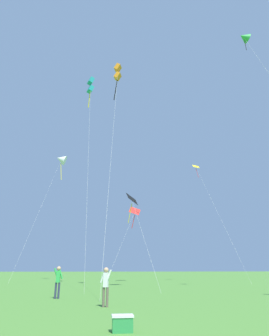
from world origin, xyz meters
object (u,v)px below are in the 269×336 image
at_px(kite_orange_box, 118,73).
at_px(kite_white_distant, 61,159).
at_px(kite_red_high, 134,215).
at_px(kite_black_large, 132,204).
at_px(person_child_small, 106,283).
at_px(kite_green_small, 244,38).
at_px(person_in_blue_jacket, 58,279).
at_px(kite_yellow_diamond, 199,174).
at_px(kite_teal_box, 91,86).
at_px(picnic_cooler, 122,323).

bearing_deg(kite_orange_box, kite_white_distant, 111.31).
height_order(kite_red_high, kite_black_large, kite_red_high).
distance_m(kite_white_distant, person_child_small, 38.07).
distance_m(kite_white_distant, kite_green_small, 32.85).
bearing_deg(person_in_blue_jacket, person_child_small, -58.89).
bearing_deg(kite_yellow_diamond, kite_red_high, 168.75).
bearing_deg(kite_teal_box, kite_black_large, -25.92).
bearing_deg(kite_green_small, kite_teal_box, 144.02).
relative_size(person_child_small, picnic_cooler, 2.86).
height_order(kite_orange_box, person_child_small, kite_orange_box).
xyz_separation_m(kite_white_distant, picnic_cooler, (7.12, -38.65, -18.66)).
xyz_separation_m(kite_red_high, picnic_cooler, (-4.37, -32.97, -8.72)).
relative_size(kite_red_high, picnic_cooler, 17.04).
distance_m(kite_red_high, kite_green_small, 25.90).
relative_size(kite_teal_box, person_in_blue_jacket, 13.65).
bearing_deg(kite_white_distant, person_child_small, -78.28).
height_order(kite_teal_box, person_in_blue_jacket, kite_teal_box).
height_order(kite_red_high, person_child_small, kite_red_high).
xyz_separation_m(kite_black_large, person_in_blue_jacket, (-5.65, -10.84, -6.92)).
bearing_deg(person_child_small, kite_green_small, 28.27).
distance_m(kite_yellow_diamond, picnic_cooler, 36.98).
bearing_deg(kite_teal_box, person_in_blue_jacket, -92.97).
relative_size(kite_green_small, kite_teal_box, 0.96).
relative_size(kite_white_distant, kite_orange_box, 0.87).
relative_size(kite_green_small, person_child_small, 13.64).
relative_size(person_in_blue_jacket, person_child_small, 1.05).
bearing_deg(kite_red_high, kite_white_distant, 153.70).
xyz_separation_m(kite_green_small, kite_teal_box, (-14.83, 10.77, 0.52)).
bearing_deg(picnic_cooler, kite_orange_box, 87.58).
xyz_separation_m(kite_orange_box, person_child_small, (-1.07, -12.67, -20.75)).
distance_m(person_child_small, picnic_cooler, 5.79).
bearing_deg(kite_black_large, kite_yellow_diamond, 42.43).
distance_m(kite_orange_box, kite_green_small, 13.15).
relative_size(kite_white_distant, kite_green_small, 0.85).
relative_size(kite_teal_box, person_child_small, 14.28).
relative_size(kite_red_high, kite_white_distant, 0.51).
height_order(kite_green_small, person_in_blue_jacket, kite_green_small).
height_order(kite_white_distant, kite_green_small, kite_green_small).
bearing_deg(person_child_small, person_in_blue_jacket, 121.11).
bearing_deg(picnic_cooler, kite_teal_box, 95.55).
relative_size(kite_red_high, kite_teal_box, 0.42).
xyz_separation_m(kite_green_small, kite_yellow_diamond, (1.20, 18.46, -7.99)).
xyz_separation_m(kite_orange_box, kite_green_small, (11.78, -5.76, 0.97)).
bearing_deg(kite_black_large, picnic_cooler, -97.32).
bearing_deg(kite_teal_box, kite_white_distant, 107.65).
distance_m(kite_black_large, kite_green_small, 19.61).
xyz_separation_m(kite_black_large, picnic_cooler, (-2.69, -20.99, -7.77)).
xyz_separation_m(kite_red_high, person_child_small, (-4.66, -27.24, -7.92)).
xyz_separation_m(person_in_blue_jacket, picnic_cooler, (2.96, -10.15, -0.85)).
xyz_separation_m(kite_orange_box, person_in_blue_jacket, (-3.74, -8.25, -20.70)).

